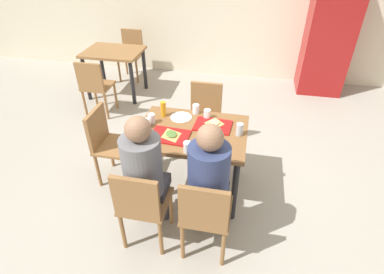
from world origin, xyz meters
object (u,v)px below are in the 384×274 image
object	(u,v)px
chair_near_right	(205,213)
plastic_cup_d	(207,114)
pizza_slice_b	(214,123)
plastic_cup_b	(187,147)
background_chair_near	(95,84)
plastic_cup_a	(196,109)
pizza_slice_a	(171,134)
background_chair_far	(131,50)
background_table	(114,58)
main_table	(192,140)
tray_red_near	(170,136)
paper_plate_near_edge	(204,145)
chair_far_side	(205,113)
person_in_brown_jacket	(209,179)
drink_fridge	(329,35)
tray_red_far	(213,126)
paper_plate_center	(181,117)
soda_can	(239,129)
plastic_cup_c	(152,119)
person_in_red	(145,170)
foil_bundle	(146,122)
condiment_bottle	(163,109)
chair_left_end	(108,140)
chair_near_left	(142,203)

from	to	relation	value
chair_near_right	plastic_cup_d	bearing A→B (deg)	98.75
pizza_slice_b	plastic_cup_b	size ratio (longest dim) A/B	1.68
background_chair_near	plastic_cup_a	bearing A→B (deg)	-29.12
pizza_slice_a	background_chair_far	xyz separation A→B (m)	(-1.51, 2.86, -0.27)
chair_near_right	background_table	size ratio (longest dim) A/B	0.96
plastic_cup_d	main_table	bearing A→B (deg)	-112.50
main_table	tray_red_near	xyz separation A→B (m)	(-0.19, -0.14, 0.12)
paper_plate_near_edge	pizza_slice_a	bearing A→B (deg)	166.52
main_table	chair_far_side	xyz separation A→B (m)	(0.00, 0.78, -0.14)
main_table	person_in_brown_jacket	world-z (taller)	person_in_brown_jacket
person_in_brown_jacket	drink_fridge	world-z (taller)	drink_fridge
person_in_brown_jacket	pizza_slice_a	bearing A→B (deg)	131.05
chair_near_right	tray_red_far	size ratio (longest dim) A/B	2.39
pizza_slice_a	paper_plate_center	bearing A→B (deg)	88.20
soda_can	pizza_slice_a	bearing A→B (deg)	-165.77
plastic_cup_a	pizza_slice_b	bearing A→B (deg)	-39.99
person_in_brown_jacket	plastic_cup_a	bearing A→B (deg)	106.69
chair_near_right	plastic_cup_c	bearing A→B (deg)	129.47
person_in_brown_jacket	background_chair_far	world-z (taller)	person_in_brown_jacket
person_in_red	paper_plate_center	world-z (taller)	person_in_red
paper_plate_center	drink_fridge	bearing A→B (deg)	55.50
plastic_cup_c	background_chair_near	world-z (taller)	background_chair_near
chair_near_right	paper_plate_center	world-z (taller)	chair_near_right
chair_far_side	plastic_cup_a	bearing A→B (deg)	-93.42
drink_fridge	person_in_red	bearing A→B (deg)	-118.79
soda_can	background_table	world-z (taller)	soda_can
paper_plate_center	background_chair_near	xyz separation A→B (m)	(-1.52, 1.04, -0.25)
main_table	plastic_cup_b	size ratio (longest dim) A/B	10.59
pizza_slice_a	plastic_cup_d	distance (m)	0.48
chair_far_side	background_table	size ratio (longest dim) A/B	0.96
plastic_cup_c	tray_red_far	bearing A→B (deg)	5.54
plastic_cup_b	plastic_cup_c	xyz separation A→B (m)	(-0.45, 0.39, 0.00)
drink_fridge	paper_plate_center	bearing A→B (deg)	-124.50
chair_far_side	foil_bundle	xyz separation A→B (m)	(-0.45, -0.80, 0.30)
person_in_brown_jacket	condiment_bottle	bearing A→B (deg)	125.52
background_chair_near	background_chair_far	bearing A→B (deg)	90.00
paper_plate_center	plastic_cup_d	bearing A→B (deg)	8.45
tray_red_near	tray_red_far	world-z (taller)	same
background_table	tray_red_near	bearing A→B (deg)	-54.86
plastic_cup_a	plastic_cup_c	size ratio (longest dim) A/B	1.00
plastic_cup_d	soda_can	xyz separation A→B (m)	(0.34, -0.24, 0.01)
pizza_slice_a	background_table	world-z (taller)	pizza_slice_a
chair_near_right	person_in_brown_jacket	bearing A→B (deg)	90.00
chair_near_right	foil_bundle	xyz separation A→B (m)	(-0.71, 0.76, 0.30)
paper_plate_center	background_chair_far	bearing A→B (deg)	121.29
drink_fridge	background_chair_far	distance (m)	3.37
chair_left_end	background_table	distance (m)	2.14
plastic_cup_c	background_chair_far	size ratio (longest dim) A/B	0.12
chair_near_left	pizza_slice_a	xyz separation A→B (m)	(0.09, 0.64, 0.27)
person_in_red	background_chair_near	world-z (taller)	person_in_red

